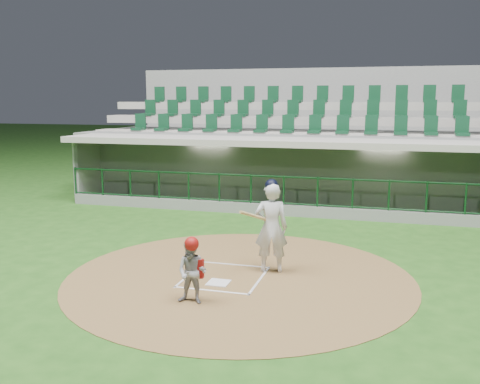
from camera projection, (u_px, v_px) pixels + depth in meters
The scene contains 8 objects.
ground at pixel (229, 273), 11.39m from camera, with size 120.00×120.00×0.00m, color #204D16.
dirt_circle at pixel (240, 277), 11.11m from camera, with size 7.20×7.20×0.01m, color brown.
home_plate at pixel (218, 283), 10.72m from camera, with size 0.43×0.43×0.02m, color white.
batter_box_chalk at pixel (224, 277), 11.10m from camera, with size 1.55×1.80×0.01m.
dugout_structure at pixel (295, 178), 18.64m from camera, with size 16.40×3.70×3.00m.
seating_deck at pixel (308, 156), 21.48m from camera, with size 17.00×6.72×5.15m.
batter at pixel (271, 226), 11.29m from camera, with size 0.93×0.95×2.01m.
catcher at pixel (192, 271), 9.59m from camera, with size 0.56×0.44×1.23m.
Camera 1 is at (3.22, -10.44, 3.65)m, focal length 40.00 mm.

